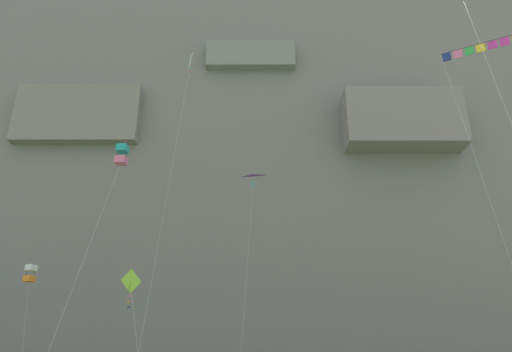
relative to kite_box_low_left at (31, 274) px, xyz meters
name	(u,v)px	position (x,y,z in m)	size (l,w,h in m)	color
cliff_face	(252,140)	(20.20, 25.62, 26.70)	(180.00, 33.63, 77.43)	slate
kite_box_low_left	(31,274)	(0.00, 0.00, 0.00)	(2.83, 3.36, 12.80)	white
kite_diamond_far_right	(190,68)	(15.05, -8.94, 16.44)	(1.75, 6.94, 30.43)	white
kite_banner_mid_left	(482,54)	(36.10, -17.76, 11.32)	(4.51, 2.61, 24.23)	black
kite_diamond_high_right	(132,286)	(13.24, -14.48, -3.53)	(3.08, 2.87, 9.62)	#8CCC33
kite_box_low_center	(122,156)	(12.74, -17.94, 3.74)	(3.25, 2.32, 16.44)	teal
kite_delta_high_center	(252,184)	(20.55, -5.74, 6.71)	(1.98, 6.02, 19.19)	purple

